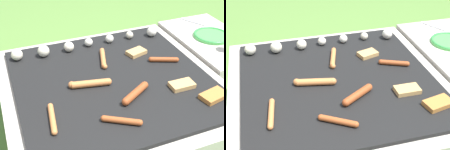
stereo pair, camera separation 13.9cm
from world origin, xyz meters
The scene contains 15 objects.
ground_plane centered at (0.00, 0.00, 0.00)m, with size 14.00×14.00×0.00m, color #567F38.
grill centered at (0.00, 0.00, 0.18)m, with size 0.97×0.97×0.37m.
side_ledge centered at (0.68, 0.17, 0.19)m, with size 0.36×0.61×0.37m.
sausage_mid_right centered at (0.02, 0.17, 0.38)m, with size 0.07×0.18×0.02m.
sausage_front_left centered at (-0.08, -0.28, 0.38)m, with size 0.14×0.09×0.02m.
sausage_front_center centered at (-0.11, -0.02, 0.39)m, with size 0.19×0.06×0.03m.
sausage_back_center centered at (0.04, -0.16, 0.39)m, with size 0.15×0.11×0.03m.
sausage_back_right centered at (0.29, 0.05, 0.38)m, with size 0.14×0.07×0.02m.
sausage_back_left centered at (-0.31, -0.18, 0.38)m, with size 0.04×0.17×0.02m.
bread_slice_right centered at (0.34, -0.28, 0.38)m, with size 0.13×0.09×0.02m.
bread_slice_center centered at (0.20, 0.16, 0.38)m, with size 0.11×0.09×0.02m.
bread_slice_left centered at (0.26, -0.17, 0.38)m, with size 0.11×0.06×0.02m.
mushroom_row centered at (-0.05, 0.32, 0.40)m, with size 0.79×0.07×0.06m.
plate_colorful centered at (0.68, 0.18, 0.38)m, with size 0.20×0.20×0.02m.
fork_utensil centered at (0.68, 0.39, 0.38)m, with size 0.09×0.15×0.01m.
Camera 1 is at (-0.43, -1.08, 1.16)m, focal length 50.00 mm.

